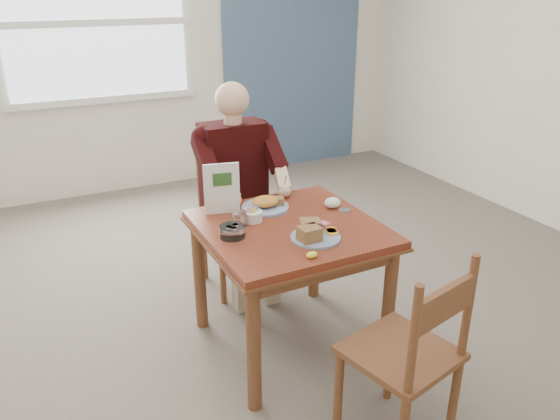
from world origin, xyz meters
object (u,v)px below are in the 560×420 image
chair_far (234,218)px  far_plate (266,204)px  diner (238,175)px  chair_near (409,356)px  near_plate (313,233)px  table (289,244)px

chair_far → far_plate: (-0.01, -0.54, 0.30)m
chair_far → diner: (0.00, -0.09, 0.33)m
chair_near → diner: bearing=94.0°
chair_near → near_plate: 0.75m
chair_far → chair_near: same height
near_plate → chair_near: bearing=-83.2°
near_plate → far_plate: size_ratio=0.83×
diner → table: bearing=-90.0°
chair_far → far_plate: chair_far is taller
chair_near → near_plate: chair_near is taller
far_plate → chair_near: bearing=-83.8°
diner → far_plate: bearing=-91.7°
diner → chair_near: bearing=-86.0°
chair_near → near_plate: (-0.08, 0.69, 0.30)m
chair_far → diner: 0.34m
table → chair_far: 0.81m
table → near_plate: near_plate is taller
chair_near → far_plate: chair_near is taller
chair_far → table: bearing=-90.0°
table → chair_far: (0.00, 0.80, -0.16)m
diner → near_plate: (0.03, -0.91, -0.03)m
near_plate → diner: bearing=91.8°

